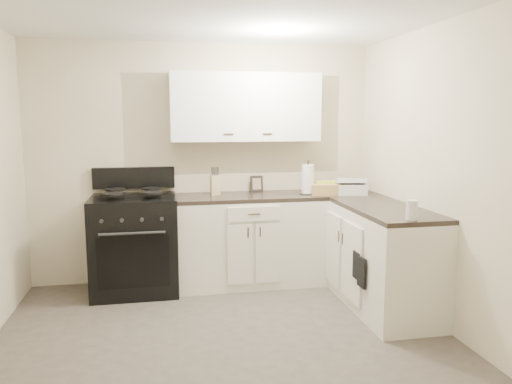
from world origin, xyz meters
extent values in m
plane|color=#473F38|center=(0.00, 0.00, 0.00)|extent=(3.60, 3.60, 0.00)
plane|color=white|center=(0.00, 0.00, 2.50)|extent=(3.60, 3.60, 0.00)
plane|color=beige|center=(0.00, 1.80, 1.25)|extent=(3.60, 0.00, 3.60)
plane|color=beige|center=(1.80, 0.00, 1.25)|extent=(0.00, 3.60, 3.60)
plane|color=beige|center=(0.00, -1.80, 1.25)|extent=(3.60, 0.00, 3.60)
cube|color=silver|center=(0.43, 1.50, 0.45)|extent=(1.55, 0.60, 0.90)
cube|color=silver|center=(1.50, 0.85, 0.45)|extent=(0.60, 1.90, 0.90)
cube|color=black|center=(0.43, 1.50, 0.92)|extent=(1.55, 0.60, 0.04)
cube|color=black|center=(1.50, 0.85, 0.92)|extent=(0.60, 1.90, 0.04)
cube|color=white|center=(0.43, 1.65, 1.84)|extent=(1.55, 0.30, 0.70)
cube|color=black|center=(-0.73, 1.48, 0.46)|extent=(0.83, 0.71, 1.00)
cube|color=tan|center=(0.09, 1.58, 1.04)|extent=(0.10, 0.09, 0.20)
cylinder|color=white|center=(1.05, 1.46, 1.09)|extent=(0.13, 0.13, 0.31)
cube|color=black|center=(0.56, 1.73, 1.03)|extent=(0.14, 0.06, 0.17)
cube|color=tan|center=(1.24, 1.40, 1.00)|extent=(0.37, 0.28, 0.11)
cube|color=silver|center=(1.49, 1.36, 0.99)|extent=(0.34, 0.33, 0.11)
cylinder|color=silver|center=(1.45, 0.00, 1.02)|extent=(0.10, 0.10, 0.15)
cube|color=black|center=(1.18, 0.29, 0.44)|extent=(0.02, 0.15, 0.26)
cube|color=black|center=(1.18, 0.41, 0.47)|extent=(0.02, 0.14, 0.24)
camera|label=1|loc=(-0.48, -3.51, 1.72)|focal=35.00mm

